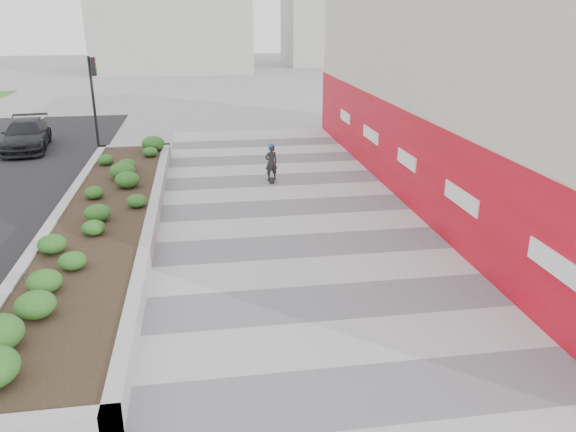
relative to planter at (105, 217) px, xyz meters
name	(u,v)px	position (x,y,z in m)	size (l,w,h in m)	color
ground	(351,347)	(5.50, -7.00, -0.42)	(160.00, 160.00, 0.00)	gray
walkway	(318,278)	(5.50, -4.00, -0.41)	(8.00, 36.00, 0.01)	#A8A8AD
building	(489,77)	(12.48, 1.98, 3.56)	(6.04, 24.08, 8.00)	beige
planter	(105,217)	(0.00, 0.00, 0.00)	(3.00, 18.00, 0.90)	#9E9EA0
traffic_signal_near	(94,89)	(-1.73, 10.50, 2.34)	(0.33, 0.28, 4.20)	black
manhole_cover	(339,276)	(6.00, -4.00, -0.42)	(0.44, 0.44, 0.01)	#595654
skateboarder	(271,162)	(5.41, 4.23, 0.33)	(0.54, 0.73, 1.48)	beige
car_dark	(26,135)	(-5.10, 11.18, 0.25)	(1.89, 4.64, 1.35)	black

